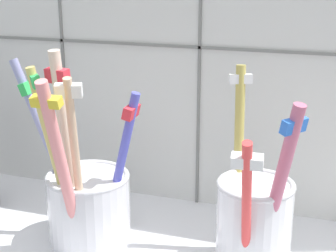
{
  "coord_description": "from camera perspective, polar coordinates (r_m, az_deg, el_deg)",
  "views": [
    {
      "loc": [
        13.43,
        -41.35,
        28.56
      ],
      "look_at": [
        0.0,
        0.25,
        14.4
      ],
      "focal_mm": 55.74,
      "sensor_mm": 36.0,
      "label": 1
    }
  ],
  "objects": [
    {
      "name": "tile_wall_back",
      "position": [
        0.55,
        3.82,
        11.62
      ],
      "size": [
        64.0,
        2.2,
        45.0
      ],
      "color": "silver",
      "rests_on": "ground"
    },
    {
      "name": "toothbrush_cup_left",
      "position": [
        0.51,
        -8.88,
        -7.59
      ],
      "size": [
        12.87,
        12.1,
        19.32
      ],
      "color": "white",
      "rests_on": "counter_slab"
    },
    {
      "name": "toothbrush_cup_right",
      "position": [
        0.47,
        9.44,
        -9.89
      ],
      "size": [
        7.44,
        11.27,
        17.68
      ],
      "color": "white",
      "rests_on": "counter_slab"
    }
  ]
}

